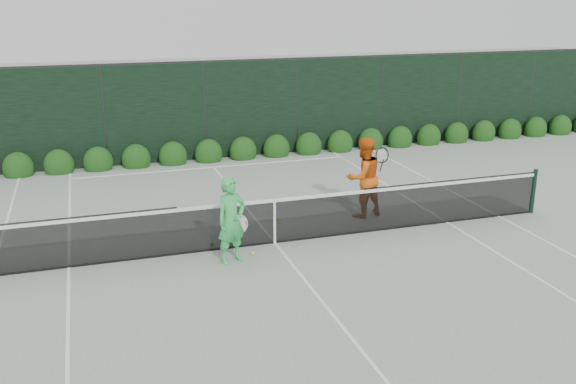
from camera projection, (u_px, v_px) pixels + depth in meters
name	position (u px, v px, depth m)	size (l,w,h in m)	color
ground	(275.00, 243.00, 13.46)	(80.00, 80.00, 0.00)	gray
tennis_net	(273.00, 219.00, 13.29)	(12.90, 0.10, 1.07)	#103120
player_woman	(231.00, 220.00, 12.29)	(0.73, 0.62, 1.71)	green
player_man	(364.00, 177.00, 14.83)	(1.04, 0.88, 1.88)	#E05E12
court_lines	(275.00, 243.00, 13.45)	(11.03, 23.83, 0.01)	white
windscreen_fence	(321.00, 216.00, 10.54)	(32.00, 21.07, 3.06)	black
hedge_row	(209.00, 154.00, 19.88)	(31.66, 0.65, 0.94)	#12340E
tennis_balls	(249.00, 239.00, 13.59)	(1.79, 1.67, 0.07)	#C4ED34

